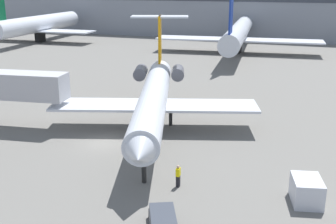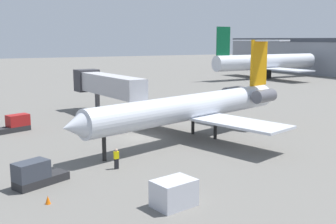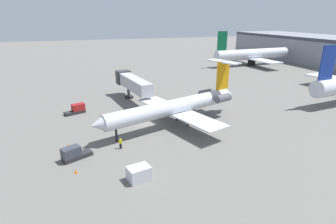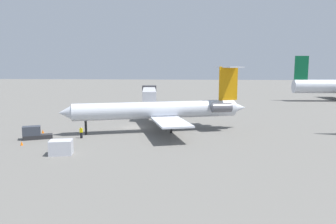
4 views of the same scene
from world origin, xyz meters
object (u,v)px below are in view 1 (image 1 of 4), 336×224
Objects in this scene: cargo_container_uld at (307,191)px; parked_airliner_west_mid at (238,33)px; ground_crew_marshaller at (178,176)px; parked_airliner_west_end at (39,24)px; regional_jet at (154,95)px.

parked_airliner_west_mid is (-15.87, 60.21, 3.28)m from cargo_container_uld.
ground_crew_marshaller is 0.04× the size of parked_airliner_west_mid.
regional_jet is at bearing -45.25° from parked_airliner_west_end.
regional_jet is 13.15m from ground_crew_marshaller.
parked_airliner_west_end reaches higher than regional_jet.
parked_airliner_west_mid reaches higher than cargo_container_uld.
parked_airliner_west_mid is (49.17, -0.80, -0.16)m from parked_airliner_west_end.
regional_jet is at bearing 118.89° from ground_crew_marshaller.
parked_airliner_west_end is at bearing 179.07° from parked_airliner_west_mid.
parked_airliner_west_mid is (-7.06, 60.92, 3.28)m from ground_crew_marshaller.
parked_airliner_west_end is 49.18m from parked_airliner_west_mid.
ground_crew_marshaller is (6.22, -11.27, -2.70)m from regional_jet.
cargo_container_uld is 0.09× the size of parked_airliner_west_end.
regional_jet is at bearing -89.03° from parked_airliner_west_mid.
parked_airliner_west_end is (-56.23, 61.72, 3.45)m from ground_crew_marshaller.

